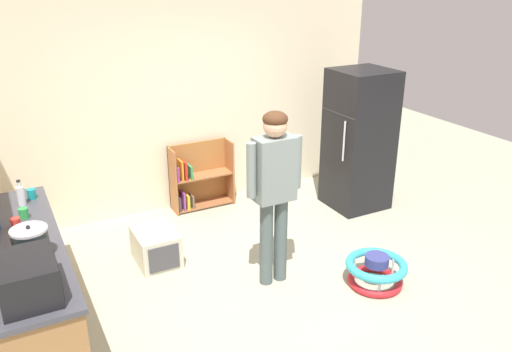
# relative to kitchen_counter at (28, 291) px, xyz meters

# --- Properties ---
(ground_plane) EXTENTS (12.00, 12.00, 0.00)m
(ground_plane) POSITION_rel_kitchen_counter_xyz_m (2.20, -0.37, -0.45)
(ground_plane) COLOR #A5A58D
(ground_plane) RESTS_ON ground
(back_wall) EXTENTS (5.20, 0.06, 2.70)m
(back_wall) POSITION_rel_kitchen_counter_xyz_m (2.20, 1.96, 0.90)
(back_wall) COLOR beige
(back_wall) RESTS_ON ground
(kitchen_counter) EXTENTS (0.65, 2.27, 0.90)m
(kitchen_counter) POSITION_rel_kitchen_counter_xyz_m (0.00, 0.00, 0.00)
(kitchen_counter) COLOR #9B6C3E
(kitchen_counter) RESTS_ON ground
(refrigerator) EXTENTS (0.73, 0.68, 1.78)m
(refrigerator) POSITION_rel_kitchen_counter_xyz_m (4.06, 0.88, 0.44)
(refrigerator) COLOR black
(refrigerator) RESTS_ON ground
(bookshelf) EXTENTS (0.80, 0.28, 0.85)m
(bookshelf) POSITION_rel_kitchen_counter_xyz_m (2.20, 1.78, -0.08)
(bookshelf) COLOR #A26339
(bookshelf) RESTS_ON ground
(standing_person) EXTENTS (0.57, 0.23, 1.75)m
(standing_person) POSITION_rel_kitchen_counter_xyz_m (2.21, -0.20, 0.61)
(standing_person) COLOR #4A5959
(standing_person) RESTS_ON ground
(baby_walker) EXTENTS (0.60, 0.60, 0.32)m
(baby_walker) POSITION_rel_kitchen_counter_xyz_m (3.07, -0.73, -0.29)
(baby_walker) COLOR red
(baby_walker) RESTS_ON ground
(pet_carrier) EXTENTS (0.42, 0.55, 0.36)m
(pet_carrier) POSITION_rel_kitchen_counter_xyz_m (1.29, 0.69, -0.27)
(pet_carrier) COLOR beige
(pet_carrier) RESTS_ON ground
(microwave) EXTENTS (0.37, 0.48, 0.28)m
(microwave) POSITION_rel_kitchen_counter_xyz_m (0.02, -0.82, 0.59)
(microwave) COLOR black
(microwave) RESTS_ON kitchen_counter
(crock_pot) EXTENTS (0.27, 0.27, 0.27)m
(crock_pot) POSITION_rel_kitchen_counter_xyz_m (0.08, -0.30, 0.57)
(crock_pot) COLOR black
(crock_pot) RESTS_ON kitchen_counter
(clear_bottle) EXTENTS (0.07, 0.07, 0.25)m
(clear_bottle) POSITION_rel_kitchen_counter_xyz_m (0.10, 0.75, 0.55)
(clear_bottle) COLOR silver
(clear_bottle) RESTS_ON kitchen_counter
(yellow_cup) EXTENTS (0.08, 0.08, 0.09)m
(yellow_cup) POSITION_rel_kitchen_counter_xyz_m (0.14, -0.02, 0.50)
(yellow_cup) COLOR yellow
(yellow_cup) RESTS_ON kitchen_counter
(red_cup) EXTENTS (0.08, 0.08, 0.09)m
(red_cup) POSITION_rel_kitchen_counter_xyz_m (0.01, 0.27, 0.50)
(red_cup) COLOR red
(red_cup) RESTS_ON kitchen_counter
(green_cup) EXTENTS (0.08, 0.08, 0.09)m
(green_cup) POSITION_rel_kitchen_counter_xyz_m (0.09, 0.45, 0.50)
(green_cup) COLOR green
(green_cup) RESTS_ON kitchen_counter
(teal_cup) EXTENTS (0.08, 0.08, 0.09)m
(teal_cup) POSITION_rel_kitchen_counter_xyz_m (0.19, 0.86, 0.50)
(teal_cup) COLOR teal
(teal_cup) RESTS_ON kitchen_counter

